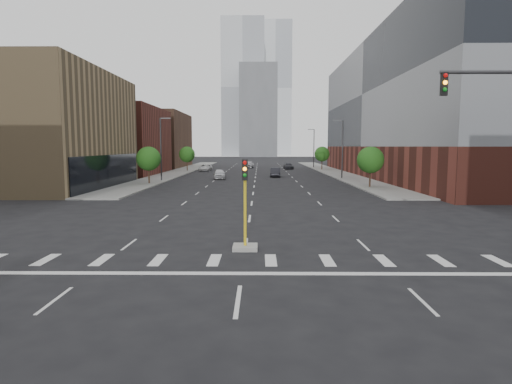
{
  "coord_description": "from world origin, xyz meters",
  "views": [
    {
      "loc": [
        0.71,
        -11.47,
        5.01
      ],
      "look_at": [
        0.5,
        12.02,
        2.5
      ],
      "focal_mm": 30.0,
      "sensor_mm": 36.0,
      "label": 1
    }
  ],
  "objects_px": {
    "car_far_left": "(205,168)",
    "car_deep_right": "(289,166)",
    "car_mid_right": "(275,172)",
    "car_distant": "(249,164)",
    "median_traffic_signal": "(245,230)",
    "car_near_left": "(219,174)"
  },
  "relations": [
    {
      "from": "median_traffic_signal",
      "to": "car_near_left",
      "type": "distance_m",
      "value": 45.67
    },
    {
      "from": "car_far_left",
      "to": "car_deep_right",
      "type": "relative_size",
      "value": 1.07
    },
    {
      "from": "car_mid_right",
      "to": "median_traffic_signal",
      "type": "bearing_deg",
      "value": -90.91
    },
    {
      "from": "car_mid_right",
      "to": "car_deep_right",
      "type": "relative_size",
      "value": 0.99
    },
    {
      "from": "car_near_left",
      "to": "car_deep_right",
      "type": "bearing_deg",
      "value": 60.47
    },
    {
      "from": "median_traffic_signal",
      "to": "car_near_left",
      "type": "bearing_deg",
      "value": 96.93
    },
    {
      "from": "car_mid_right",
      "to": "car_distant",
      "type": "bearing_deg",
      "value": 102.83
    },
    {
      "from": "car_far_left",
      "to": "car_deep_right",
      "type": "xyz_separation_m",
      "value": [
        17.58,
        6.8,
        -0.02
      ]
    },
    {
      "from": "car_mid_right",
      "to": "car_distant",
      "type": "distance_m",
      "value": 29.76
    },
    {
      "from": "median_traffic_signal",
      "to": "car_deep_right",
      "type": "height_order",
      "value": "median_traffic_signal"
    },
    {
      "from": "car_mid_right",
      "to": "car_near_left",
      "type": "bearing_deg",
      "value": -148.61
    },
    {
      "from": "car_deep_right",
      "to": "car_distant",
      "type": "height_order",
      "value": "car_distant"
    },
    {
      "from": "car_far_left",
      "to": "car_distant",
      "type": "distance_m",
      "value": 14.9
    },
    {
      "from": "car_mid_right",
      "to": "car_deep_right",
      "type": "bearing_deg",
      "value": 83.96
    },
    {
      "from": "car_near_left",
      "to": "car_deep_right",
      "type": "distance_m",
      "value": 31.42
    },
    {
      "from": "car_far_left",
      "to": "car_deep_right",
      "type": "bearing_deg",
      "value": 23.09
    },
    {
      "from": "car_near_left",
      "to": "car_deep_right",
      "type": "xyz_separation_m",
      "value": [
        12.59,
        28.79,
        -0.1
      ]
    },
    {
      "from": "median_traffic_signal",
      "to": "car_far_left",
      "type": "height_order",
      "value": "median_traffic_signal"
    },
    {
      "from": "car_deep_right",
      "to": "median_traffic_signal",
      "type": "bearing_deg",
      "value": -99.02
    },
    {
      "from": "car_near_left",
      "to": "car_far_left",
      "type": "height_order",
      "value": "car_near_left"
    },
    {
      "from": "car_near_left",
      "to": "car_far_left",
      "type": "xyz_separation_m",
      "value": [
        -4.99,
        21.99,
        -0.08
      ]
    },
    {
      "from": "car_mid_right",
      "to": "car_distant",
      "type": "height_order",
      "value": "car_distant"
    }
  ]
}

